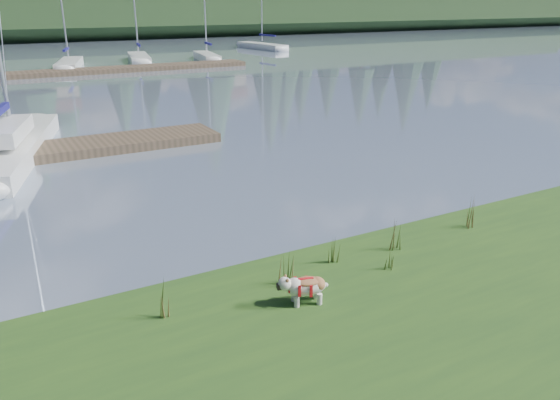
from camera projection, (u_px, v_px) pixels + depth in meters
ground at (30, 77)px, 35.36m from camera, size 200.00×200.00×0.00m
bulldog at (305, 286)px, 8.20m from camera, size 0.79×0.45×0.46m
sailboat_main at (12, 140)px, 17.69m from camera, size 4.28×9.41×13.29m
dock_far at (62, 73)px, 36.22m from camera, size 26.00×2.20×0.30m
sailboat_bg_2 at (70, 63)px, 40.23m from camera, size 3.18×7.17×10.69m
sailboat_bg_3 at (138, 57)px, 44.21m from camera, size 2.81×7.37×10.71m
sailboat_bg_4 at (206, 56)px, 45.25m from camera, size 2.33×6.39×9.44m
sailboat_bg_5 at (258, 45)px, 55.64m from camera, size 2.47×8.04×11.32m
weed_0 at (287, 269)px, 8.74m from camera, size 0.17×0.14×0.67m
weed_1 at (335, 252)px, 9.48m from camera, size 0.17×0.14×0.51m
weed_2 at (396, 236)px, 9.99m from camera, size 0.17×0.14×0.64m
weed_3 at (161, 301)px, 7.81m from camera, size 0.17×0.14×0.65m
weed_4 at (392, 261)px, 9.25m from camera, size 0.17×0.14×0.41m
weed_5 at (470, 213)px, 11.00m from camera, size 0.17×0.14×0.68m
mud_lip at (228, 284)px, 9.40m from camera, size 60.00×0.50×0.14m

